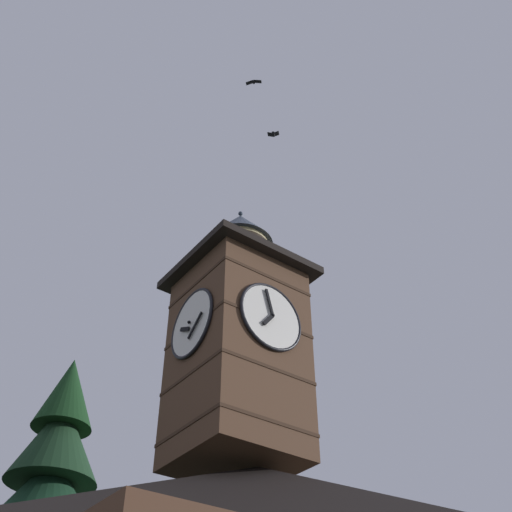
# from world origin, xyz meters

# --- Properties ---
(clock_tower) EXTENTS (3.86, 3.86, 9.16)m
(clock_tower) POSITION_xyz_m (-0.26, -2.91, 12.45)
(clock_tower) COLOR brown
(clock_tower) RESTS_ON building_main
(flying_bird_high) EXTENTS (0.52, 0.53, 0.12)m
(flying_bird_high) POSITION_xyz_m (0.17, -1.55, 23.28)
(flying_bird_high) COLOR black
(flying_bird_low) EXTENTS (0.46, 0.46, 0.15)m
(flying_bird_low) POSITION_xyz_m (-1.45, -2.44, 22.19)
(flying_bird_low) COLOR black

